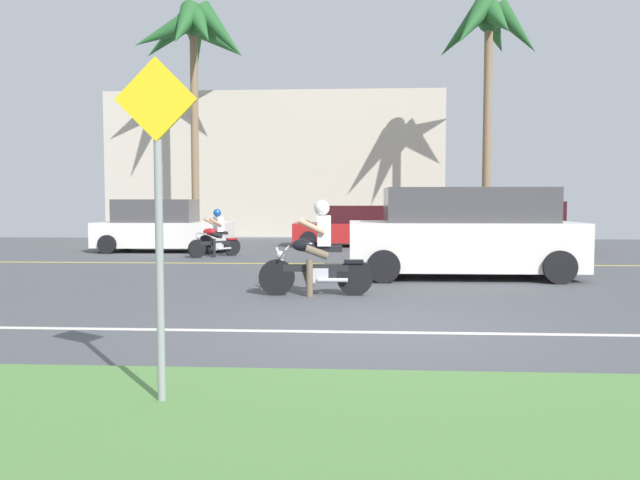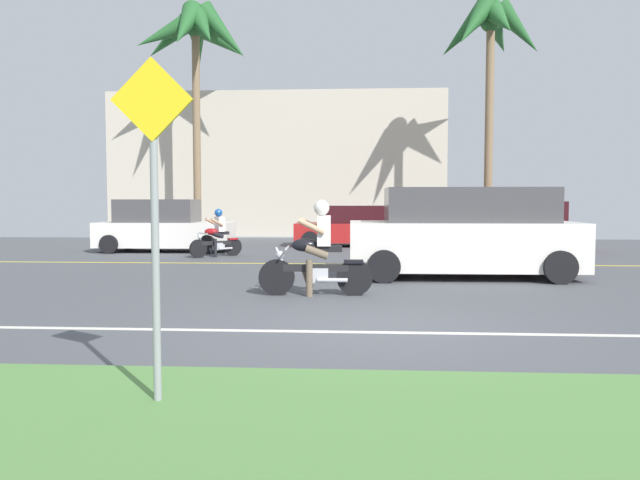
{
  "view_description": "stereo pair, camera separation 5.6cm",
  "coord_description": "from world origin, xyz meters",
  "px_view_note": "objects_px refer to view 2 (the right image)",
  "views": [
    {
      "loc": [
        -0.29,
        -7.7,
        1.59
      ],
      "look_at": [
        -0.92,
        3.11,
        0.89
      ],
      "focal_mm": 34.65,
      "sensor_mm": 36.0,
      "label": 1
    },
    {
      "loc": [
        -0.24,
        -7.69,
        1.59
      ],
      "look_at": [
        -0.92,
        3.11,
        0.89
      ],
      "focal_mm": 34.65,
      "sensor_mm": 36.0,
      "label": 2
    }
  ],
  "objects_px": {
    "motorcyclist_distant": "(217,237)",
    "street_sign": "(154,198)",
    "parked_car_2": "(513,227)",
    "suv_nearby": "(465,234)",
    "parked_car_0": "(164,227)",
    "palm_tree_0": "(195,39)",
    "palm_tree_1": "(491,37)",
    "parked_car_1": "(354,227)",
    "motorcyclist": "(317,255)"
  },
  "relations": [
    {
      "from": "palm_tree_0",
      "to": "motorcyclist_distant",
      "type": "xyz_separation_m",
      "value": [
        2.35,
        -6.82,
        -7.25
      ]
    },
    {
      "from": "suv_nearby",
      "to": "street_sign",
      "type": "distance_m",
      "value": 9.1
    },
    {
      "from": "parked_car_0",
      "to": "parked_car_2",
      "type": "height_order",
      "value": "parked_car_0"
    },
    {
      "from": "motorcyclist",
      "to": "parked_car_2",
      "type": "xyz_separation_m",
      "value": [
        5.63,
        9.79,
        0.05
      ]
    },
    {
      "from": "parked_car_0",
      "to": "suv_nearby",
      "type": "bearing_deg",
      "value": -35.97
    },
    {
      "from": "suv_nearby",
      "to": "parked_car_2",
      "type": "distance_m",
      "value": 7.69
    },
    {
      "from": "suv_nearby",
      "to": "parked_car_0",
      "type": "height_order",
      "value": "suv_nearby"
    },
    {
      "from": "street_sign",
      "to": "palm_tree_1",
      "type": "bearing_deg",
      "value": 71.14
    },
    {
      "from": "palm_tree_0",
      "to": "palm_tree_1",
      "type": "relative_size",
      "value": 1.05
    },
    {
      "from": "palm_tree_1",
      "to": "parked_car_2",
      "type": "bearing_deg",
      "value": -83.68
    },
    {
      "from": "parked_car_2",
      "to": "motorcyclist_distant",
      "type": "xyz_separation_m",
      "value": [
        -8.93,
        -2.88,
        -0.16
      ]
    },
    {
      "from": "palm_tree_0",
      "to": "parked_car_1",
      "type": "bearing_deg",
      "value": -22.13
    },
    {
      "from": "motorcyclist_distant",
      "to": "street_sign",
      "type": "xyz_separation_m",
      "value": [
        2.47,
        -12.58,
        1.03
      ]
    },
    {
      "from": "suv_nearby",
      "to": "motorcyclist_distant",
      "type": "relative_size",
      "value": 3.59
    },
    {
      "from": "suv_nearby",
      "to": "motorcyclist_distant",
      "type": "height_order",
      "value": "suv_nearby"
    },
    {
      "from": "street_sign",
      "to": "palm_tree_0",
      "type": "bearing_deg",
      "value": 103.96
    },
    {
      "from": "street_sign",
      "to": "motorcyclist",
      "type": "bearing_deg",
      "value": 81.68
    },
    {
      "from": "parked_car_0",
      "to": "palm_tree_1",
      "type": "distance_m",
      "value": 13.16
    },
    {
      "from": "palm_tree_0",
      "to": "parked_car_2",
      "type": "bearing_deg",
      "value": -19.25
    },
    {
      "from": "parked_car_1",
      "to": "motorcyclist_distant",
      "type": "distance_m",
      "value": 5.77
    },
    {
      "from": "motorcyclist_distant",
      "to": "suv_nearby",
      "type": "bearing_deg",
      "value": -34.81
    },
    {
      "from": "parked_car_0",
      "to": "palm_tree_0",
      "type": "relative_size",
      "value": 0.45
    },
    {
      "from": "motorcyclist",
      "to": "parked_car_1",
      "type": "bearing_deg",
      "value": 87.23
    },
    {
      "from": "palm_tree_1",
      "to": "street_sign",
      "type": "relative_size",
      "value": 3.32
    },
    {
      "from": "motorcyclist",
      "to": "suv_nearby",
      "type": "distance_m",
      "value": 3.89
    },
    {
      "from": "palm_tree_1",
      "to": "motorcyclist_distant",
      "type": "distance_m",
      "value": 12.3
    },
    {
      "from": "parked_car_2",
      "to": "parked_car_1",
      "type": "bearing_deg",
      "value": 164.4
    },
    {
      "from": "parked_car_2",
      "to": "palm_tree_1",
      "type": "relative_size",
      "value": 0.51
    },
    {
      "from": "parked_car_1",
      "to": "motorcyclist_distant",
      "type": "xyz_separation_m",
      "value": [
        -3.85,
        -4.31,
        -0.09
      ]
    },
    {
      "from": "motorcyclist",
      "to": "parked_car_0",
      "type": "xyz_separation_m",
      "value": [
        -5.37,
        8.59,
        0.08
      ]
    },
    {
      "from": "parked_car_2",
      "to": "motorcyclist_distant",
      "type": "bearing_deg",
      "value": -162.11
    },
    {
      "from": "parked_car_0",
      "to": "palm_tree_0",
      "type": "height_order",
      "value": "palm_tree_0"
    },
    {
      "from": "street_sign",
      "to": "parked_car_1",
      "type": "bearing_deg",
      "value": 85.35
    },
    {
      "from": "parked_car_0",
      "to": "parked_car_1",
      "type": "bearing_deg",
      "value": 23.91
    },
    {
      "from": "parked_car_2",
      "to": "street_sign",
      "type": "bearing_deg",
      "value": -112.67
    },
    {
      "from": "motorcyclist_distant",
      "to": "parked_car_2",
      "type": "bearing_deg",
      "value": 17.89
    },
    {
      "from": "parked_car_2",
      "to": "suv_nearby",
      "type": "bearing_deg",
      "value": -110.94
    },
    {
      "from": "palm_tree_0",
      "to": "street_sign",
      "type": "relative_size",
      "value": 3.49
    },
    {
      "from": "palm_tree_0",
      "to": "motorcyclist_distant",
      "type": "bearing_deg",
      "value": -70.99
    },
    {
      "from": "suv_nearby",
      "to": "parked_car_1",
      "type": "bearing_deg",
      "value": 105.21
    },
    {
      "from": "motorcyclist_distant",
      "to": "parked_car_0",
      "type": "bearing_deg",
      "value": 140.73
    },
    {
      "from": "parked_car_0",
      "to": "motorcyclist_distant",
      "type": "distance_m",
      "value": 2.67
    },
    {
      "from": "parked_car_1",
      "to": "motorcyclist_distant",
      "type": "height_order",
      "value": "parked_car_1"
    },
    {
      "from": "parked_car_2",
      "to": "palm_tree_0",
      "type": "distance_m",
      "value": 13.9
    },
    {
      "from": "motorcyclist_distant",
      "to": "parked_car_1",
      "type": "bearing_deg",
      "value": 48.22
    },
    {
      "from": "palm_tree_1",
      "to": "street_sign",
      "type": "distance_m",
      "value": 19.95
    },
    {
      "from": "street_sign",
      "to": "parked_car_0",
      "type": "bearing_deg",
      "value": 107.64
    },
    {
      "from": "motorcyclist",
      "to": "motorcyclist_distant",
      "type": "distance_m",
      "value": 7.66
    },
    {
      "from": "parked_car_1",
      "to": "parked_car_2",
      "type": "bearing_deg",
      "value": -15.6
    },
    {
      "from": "parked_car_1",
      "to": "palm_tree_1",
      "type": "height_order",
      "value": "palm_tree_1"
    }
  ]
}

